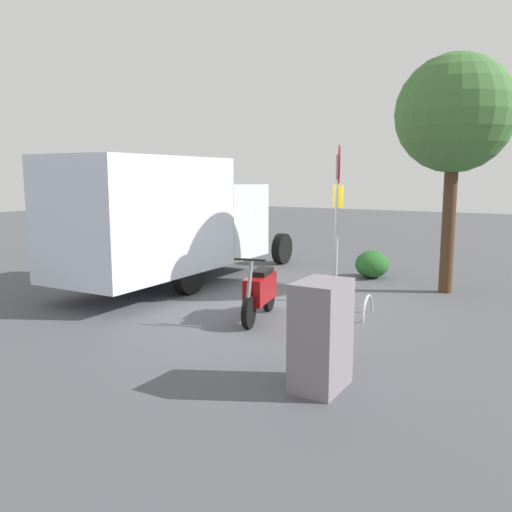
{
  "coord_description": "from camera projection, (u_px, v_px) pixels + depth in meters",
  "views": [
    {
      "loc": [
        9.26,
        4.44,
        2.59
      ],
      "look_at": [
        0.55,
        -0.57,
        1.05
      ],
      "focal_mm": 36.94,
      "sensor_mm": 36.0,
      "label": 1
    }
  ],
  "objects": [
    {
      "name": "box_truck_near",
      "position": [
        168.0,
        217.0,
        12.27
      ],
      "size": [
        7.54,
        2.27,
        2.98
      ],
      "rotation": [
        0.0,
        0.0,
        3.15
      ],
      "color": "black",
      "rests_on": "ground"
    },
    {
      "name": "motorcycle",
      "position": [
        260.0,
        290.0,
        9.55
      ],
      "size": [
        1.79,
        0.69,
        1.2
      ],
      "rotation": [
        0.0,
        0.0,
        0.22
      ],
      "color": "black",
      "rests_on": "ground"
    },
    {
      "name": "street_tree",
      "position": [
        455.0,
        115.0,
        11.2
      ],
      "size": [
        2.5,
        2.5,
        5.14
      ],
      "color": "#47301E",
      "rests_on": "ground"
    },
    {
      "name": "stop_sign",
      "position": [
        338.0,
        198.0,
        10.62
      ],
      "size": [
        0.71,
        0.33,
        3.19
      ],
      "color": "#9E9EA3",
      "rests_on": "ground"
    },
    {
      "name": "shrub_near_sign",
      "position": [
        372.0,
        264.0,
        13.41
      ],
      "size": [
        1.02,
        0.84,
        0.7
      ],
      "primitive_type": "ellipsoid",
      "color": "#245C24",
      "rests_on": "ground"
    },
    {
      "name": "bike_rack_hoop",
      "position": [
        367.0,
        317.0,
        9.7
      ],
      "size": [
        0.85,
        0.14,
        0.85
      ],
      "primitive_type": "torus",
      "rotation": [
        1.57,
        0.0,
        0.1
      ],
      "color": "#B7B7BC",
      "rests_on": "ground"
    },
    {
      "name": "utility_cabinet",
      "position": [
        321.0,
        335.0,
        6.38
      ],
      "size": [
        0.8,
        0.55,
        1.34
      ],
      "primitive_type": "cube",
      "rotation": [
        0.0,
        0.0,
        -0.01
      ],
      "color": "slate",
      "rests_on": "ground"
    },
    {
      "name": "ground_plane",
      "position": [
        294.0,
        306.0,
        10.52
      ],
      "size": [
        60.0,
        60.0,
        0.0
      ],
      "primitive_type": "plane",
      "color": "#4B4C52"
    }
  ]
}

